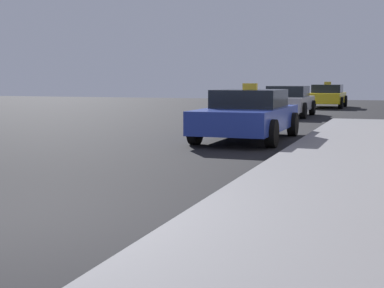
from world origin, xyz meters
name	(u,v)px	position (x,y,z in m)	size (l,w,h in m)	color
car_blue	(248,114)	(0.56, 9.31, 0.65)	(2.05, 4.36, 1.43)	#233899
car_silver	(287,101)	(-0.18, 18.98, 0.64)	(1.97, 4.01, 1.27)	#B7B7BF
car_yellow	(327,96)	(0.54, 27.26, 0.65)	(1.98, 4.21, 1.43)	yellow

